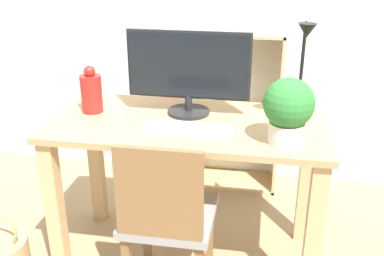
{
  "coord_description": "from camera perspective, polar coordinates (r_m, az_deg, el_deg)",
  "views": [
    {
      "loc": [
        0.35,
        -1.92,
        1.56
      ],
      "look_at": [
        0.0,
        0.1,
        0.69
      ],
      "focal_mm": 42.0,
      "sensor_mm": 36.0,
      "label": 1
    }
  ],
  "objects": [
    {
      "name": "desk",
      "position": [
        2.17,
        -0.46,
        -2.99
      ],
      "size": [
        1.29,
        0.64,
        0.77
      ],
      "color": "tan",
      "rests_on": "ground_plane"
    },
    {
      "name": "vase",
      "position": [
        2.24,
        -12.66,
        4.48
      ],
      "size": [
        0.1,
        0.1,
        0.23
      ],
      "color": "#B2231E",
      "rests_on": "desk"
    },
    {
      "name": "desk_lamp",
      "position": [
        2.05,
        13.92,
        8.01
      ],
      "size": [
        0.1,
        0.19,
        0.46
      ],
      "color": "black",
      "rests_on": "desk"
    },
    {
      "name": "chair",
      "position": [
        2.0,
        -3.24,
        -10.94
      ],
      "size": [
        0.4,
        0.4,
        0.82
      ],
      "rotation": [
        0.0,
        0.0,
        0.17
      ],
      "color": "gray",
      "rests_on": "ground_plane"
    },
    {
      "name": "monitor",
      "position": [
        2.13,
        -0.45,
        7.49
      ],
      "size": [
        0.59,
        0.2,
        0.4
      ],
      "color": "#232326",
      "rests_on": "desk"
    },
    {
      "name": "potted_plant",
      "position": [
        1.86,
        12.14,
        2.41
      ],
      "size": [
        0.21,
        0.21,
        0.28
      ],
      "color": "silver",
      "rests_on": "desk"
    },
    {
      "name": "bookshelf",
      "position": [
        2.97,
        0.77,
        2.37
      ],
      "size": [
        0.77,
        0.28,
        1.04
      ],
      "color": "tan",
      "rests_on": "ground_plane"
    },
    {
      "name": "ground_plane",
      "position": [
        2.49,
        -0.41,
        -15.77
      ],
      "size": [
        10.0,
        10.0,
        0.0
      ],
      "primitive_type": "plane",
      "color": "#997F5B"
    },
    {
      "name": "keyboard",
      "position": [
        2.0,
        -0.61,
        -0.08
      ],
      "size": [
        0.41,
        0.14,
        0.02
      ],
      "color": "#B2B2B7",
      "rests_on": "desk"
    }
  ]
}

